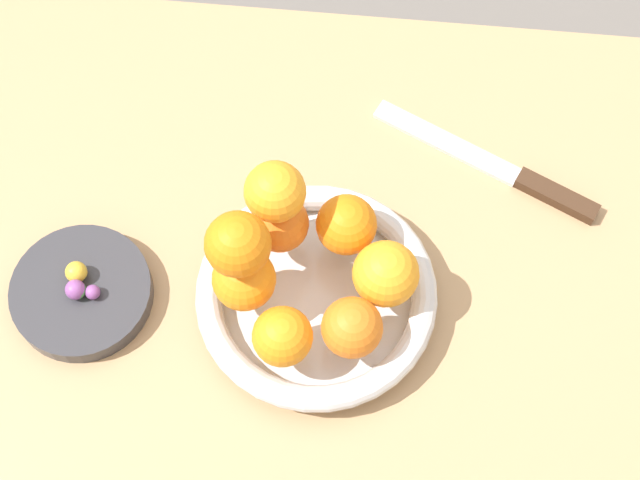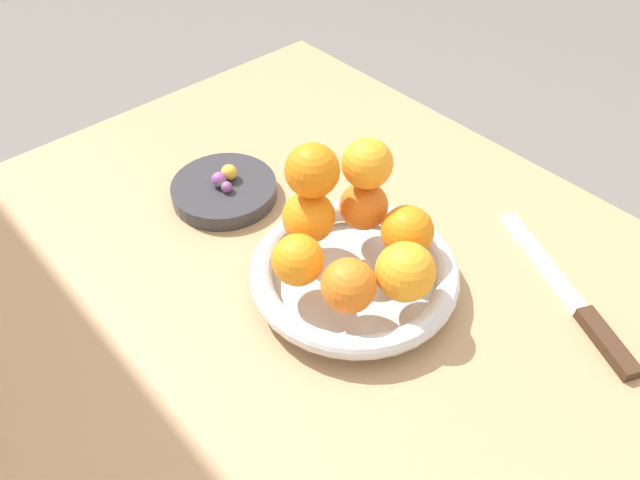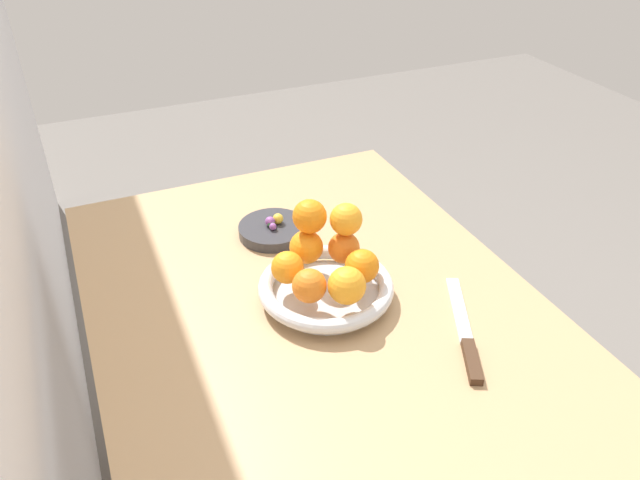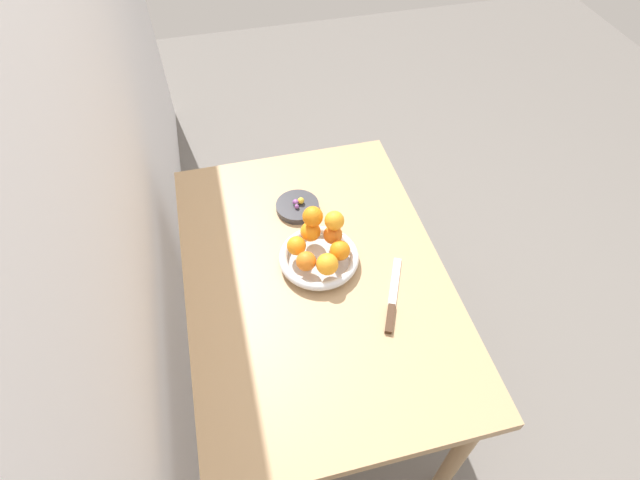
{
  "view_description": "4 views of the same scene",
  "coord_description": "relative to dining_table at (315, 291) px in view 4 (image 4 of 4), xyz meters",
  "views": [
    {
      "loc": [
        0.0,
        0.33,
        1.66
      ],
      "look_at": [
        0.04,
        -0.05,
        0.82
      ],
      "focal_mm": 55.0,
      "sensor_mm": 36.0,
      "label": 1
    },
    {
      "loc": [
        -0.3,
        0.33,
        1.28
      ],
      "look_at": [
        0.07,
        0.01,
        0.81
      ],
      "focal_mm": 35.0,
      "sensor_mm": 36.0,
      "label": 2
    },
    {
      "loc": [
        -0.75,
        0.33,
        1.43
      ],
      "look_at": [
        0.06,
        -0.02,
        0.85
      ],
      "focal_mm": 35.0,
      "sensor_mm": 36.0,
      "label": 3
    },
    {
      "loc": [
        -0.85,
        0.2,
        1.93
      ],
      "look_at": [
        0.01,
        -0.02,
        0.88
      ],
      "focal_mm": 28.0,
      "sensor_mm": 36.0,
      "label": 4
    }
  ],
  "objects": [
    {
      "name": "ground_plane",
      "position": [
        0.0,
        0.0,
        -0.65
      ],
      "size": [
        6.0,
        6.0,
        0.0
      ],
      "primitive_type": "plane",
      "color": "slate"
    },
    {
      "name": "wall_back",
      "position": [
        0.0,
        0.48,
        0.6
      ],
      "size": [
        4.0,
        0.05,
        2.5
      ],
      "primitive_type": "cube",
      "color": "white",
      "rests_on": "ground_plane"
    },
    {
      "name": "dining_table",
      "position": [
        0.0,
        0.0,
        0.0
      ],
      "size": [
        1.1,
        0.76,
        0.74
      ],
      "color": "tan",
      "rests_on": "ground_plane"
    },
    {
      "name": "fruit_bowl",
      "position": [
        0.04,
        -0.02,
        0.11
      ],
      "size": [
        0.24,
        0.24,
        0.04
      ],
      "color": "silver",
      "rests_on": "dining_table"
    },
    {
      "name": "candy_dish",
      "position": [
        0.27,
        -0.01,
        0.1
      ],
      "size": [
        0.14,
        0.14,
        0.02
      ],
      "primitive_type": "cylinder",
      "color": "#333338",
      "rests_on": "dining_table"
    },
    {
      "name": "orange_0",
      "position": [
        0.06,
        0.04,
        0.16
      ],
      "size": [
        0.06,
        0.06,
        0.06
      ],
      "primitive_type": "sphere",
      "color": "orange",
      "rests_on": "fruit_bowl"
    },
    {
      "name": "orange_1",
      "position": [
        0.0,
        0.03,
        0.16
      ],
      "size": [
        0.06,
        0.06,
        0.06
      ],
      "primitive_type": "sphere",
      "color": "orange",
      "rests_on": "fruit_bowl"
    },
    {
      "name": "orange_2",
      "position": [
        -0.03,
        -0.03,
        0.16
      ],
      "size": [
        0.06,
        0.06,
        0.06
      ],
      "primitive_type": "sphere",
      "color": "orange",
      "rests_on": "fruit_bowl"
    },
    {
      "name": "orange_3",
      "position": [
        0.01,
        -0.08,
        0.16
      ],
      "size": [
        0.06,
        0.06,
        0.06
      ],
      "primitive_type": "sphere",
      "color": "orange",
      "rests_on": "fruit_bowl"
    },
    {
      "name": "orange_4",
      "position": [
        0.08,
        -0.07,
        0.16
      ],
      "size": [
        0.06,
        0.06,
        0.06
      ],
      "primitive_type": "sphere",
      "color": "orange",
      "rests_on": "fruit_bowl"
    },
    {
      "name": "orange_5",
      "position": [
        0.1,
        -0.01,
        0.16
      ],
      "size": [
        0.06,
        0.06,
        0.06
      ],
      "primitive_type": "sphere",
      "color": "orange",
      "rests_on": "fruit_bowl"
    },
    {
      "name": "orange_6",
      "position": [
        0.11,
        -0.02,
        0.22
      ],
      "size": [
        0.06,
        0.06,
        0.06
      ],
      "primitive_type": "sphere",
      "color": "orange",
      "rests_on": "orange_5"
    },
    {
      "name": "orange_7",
      "position": [
        0.08,
        -0.08,
        0.21
      ],
      "size": [
        0.06,
        0.06,
        0.06
      ],
      "primitive_type": "sphere",
      "color": "orange",
      "rests_on": "orange_4"
    },
    {
      "name": "candy_ball_0",
      "position": [
        0.26,
        -0.0,
        0.12
      ],
      "size": [
        0.01,
        0.01,
        0.01
      ],
      "primitive_type": "sphere",
      "color": "#8C4C99",
      "rests_on": "candy_dish"
    },
    {
      "name": "candy_ball_1",
      "position": [
        0.27,
        0.0,
        0.12
      ],
      "size": [
        0.02,
        0.02,
        0.02
      ],
      "primitive_type": "sphere",
      "color": "#8C4C99",
      "rests_on": "candy_dish"
    },
    {
      "name": "candy_ball_2",
      "position": [
        0.27,
        -0.0,
        0.12
      ],
      "size": [
        0.02,
        0.02,
        0.02
      ],
      "primitive_type": "sphere",
      "color": "#8C4C99",
      "rests_on": "candy_dish"
    },
    {
      "name": "candy_ball_3",
      "position": [
        0.27,
        0.0,
        0.12
      ],
      "size": [
        0.02,
        0.02,
        0.02
      ],
      "primitive_type": "sphere",
      "color": "#4C9947",
      "rests_on": "candy_dish"
    },
    {
      "name": "candy_ball_4",
      "position": [
        0.27,
        -0.02,
        0.12
      ],
      "size": [
        0.02,
        0.02,
        0.02
      ],
      "primitive_type": "sphere",
      "color": "gold",
      "rests_on": "candy_dish"
    },
    {
      "name": "knife",
      "position": [
        -0.15,
        -0.19,
        0.09
      ],
      "size": [
        0.24,
        0.13,
        0.01
      ],
      "color": "#3F2819",
      "rests_on": "dining_table"
    }
  ]
}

